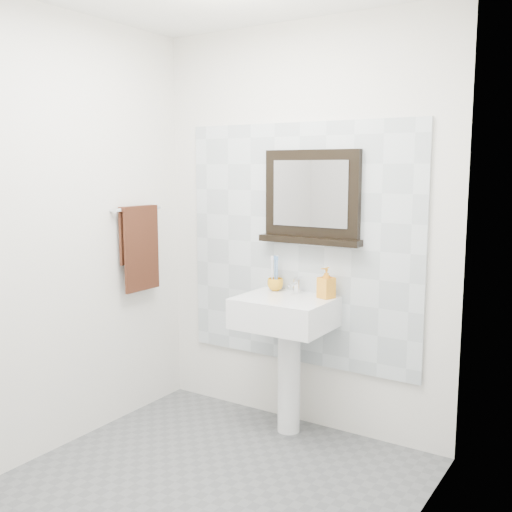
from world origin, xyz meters
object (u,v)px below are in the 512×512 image
(soap_dispenser, at_px, (326,283))
(framed_mirror, at_px, (312,199))
(toothbrush_cup, at_px, (275,284))
(hand_towel, at_px, (140,242))
(pedestal_sink, at_px, (286,327))

(soap_dispenser, distance_m, framed_mirror, 0.51)
(toothbrush_cup, xyz_separation_m, framed_mirror, (0.22, 0.05, 0.54))
(toothbrush_cup, xyz_separation_m, hand_towel, (-0.82, -0.35, 0.25))
(toothbrush_cup, height_order, hand_towel, hand_towel)
(hand_towel, bearing_deg, toothbrush_cup, 23.29)
(pedestal_sink, bearing_deg, framed_mirror, 69.65)
(toothbrush_cup, relative_size, soap_dispenser, 0.54)
(toothbrush_cup, bearing_deg, pedestal_sink, -41.43)
(toothbrush_cup, distance_m, hand_towel, 0.92)
(pedestal_sink, bearing_deg, soap_dispenser, 28.17)
(pedestal_sink, height_order, toothbrush_cup, pedestal_sink)
(toothbrush_cup, bearing_deg, soap_dispenser, -3.63)
(toothbrush_cup, distance_m, soap_dispenser, 0.37)
(soap_dispenser, bearing_deg, hand_towel, -145.81)
(framed_mirror, bearing_deg, toothbrush_cup, -167.31)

